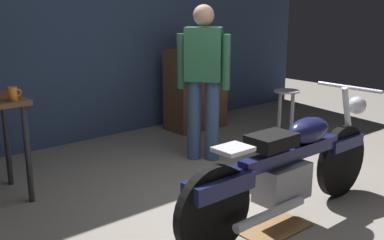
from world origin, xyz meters
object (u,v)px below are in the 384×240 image
object	(u,v)px
motorcycle	(289,167)
person_standing	(203,76)
shop_stool	(286,102)
wooden_dresser	(196,89)
mug_orange_travel	(13,94)

from	to	relation	value
motorcycle	person_standing	size ratio (longest dim) A/B	1.31
motorcycle	person_standing	bearing A→B (deg)	72.45
motorcycle	shop_stool	size ratio (longest dim) A/B	3.42
wooden_dresser	mug_orange_travel	bearing A→B (deg)	-161.63
shop_stool	wooden_dresser	bearing A→B (deg)	111.25
shop_stool	mug_orange_travel	size ratio (longest dim) A/B	5.60
motorcycle	person_standing	xyz separation A→B (m)	(0.48, 1.54, 0.48)
person_standing	mug_orange_travel	bearing A→B (deg)	45.89
motorcycle	mug_orange_travel	distance (m)	2.29
shop_stool	wooden_dresser	world-z (taller)	wooden_dresser
person_standing	motorcycle	bearing A→B (deg)	122.68
shop_stool	wooden_dresser	xyz separation A→B (m)	(-0.46, 1.19, 0.05)
motorcycle	mug_orange_travel	xyz separation A→B (m)	(-1.47, 1.68, 0.51)
motorcycle	shop_stool	world-z (taller)	motorcycle
person_standing	shop_stool	bearing A→B (deg)	-135.59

